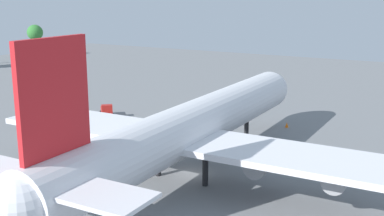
{
  "coord_description": "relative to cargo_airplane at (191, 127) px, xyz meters",
  "views": [
    {
      "loc": [
        -50.53,
        -28.38,
        22.1
      ],
      "look_at": [
        0.0,
        0.0,
        8.41
      ],
      "focal_mm": 45.96,
      "sensor_mm": 36.0,
      "label": 1
    }
  ],
  "objects": [
    {
      "name": "fuel_truck",
      "position": [
        33.02,
        11.22,
        -5.02
      ],
      "size": [
        2.82,
        4.43,
        1.97
      ],
      "color": "#333338",
      "rests_on": "ground_plane"
    },
    {
      "name": "pushback_tractor",
      "position": [
        17.57,
        27.51,
        -4.89
      ],
      "size": [
        4.18,
        4.07,
        2.49
      ],
      "color": "#B21E19",
      "rests_on": "ground_plane"
    },
    {
      "name": "ground_plane",
      "position": [
        0.23,
        0.0,
        -6.06
      ],
      "size": [
        236.2,
        236.2,
        0.0
      ],
      "primitive_type": "plane",
      "color": "slate"
    },
    {
      "name": "catering_truck",
      "position": [
        6.28,
        30.06,
        -4.89
      ],
      "size": [
        5.19,
        2.92,
        2.32
      ],
      "color": "silver",
      "rests_on": "ground_plane"
    },
    {
      "name": "cargo_airplane",
      "position": [
        0.0,
        0.0,
        0.0
      ],
      "size": [
        59.05,
        49.33,
        18.7
      ],
      "color": "silver",
      "rests_on": "ground_plane"
    },
    {
      "name": "safety_cone_nose",
      "position": [
        26.81,
        -3.34,
        -5.64
      ],
      "size": [
        0.59,
        0.59,
        0.84
      ],
      "primitive_type": "cone",
      "color": "orange",
      "rests_on": "ground_plane"
    }
  ]
}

